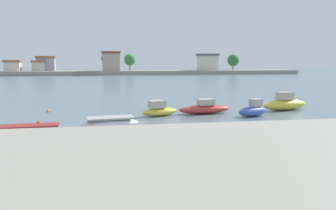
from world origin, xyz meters
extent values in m
plane|color=slate|center=(0.00, 0.00, 0.00)|extent=(400.00, 400.00, 0.00)
cube|color=#9E998C|center=(0.00, -6.47, 1.30)|extent=(78.92, 7.94, 2.61)
ellipsoid|color=#C63833|center=(-7.57, 6.67, 0.44)|extent=(4.63, 1.81, 0.87)
cube|color=maroon|center=(-7.57, 6.67, 0.93)|extent=(3.71, 1.50, 0.11)
ellipsoid|color=white|center=(-2.53, 9.45, 0.38)|extent=(4.40, 2.18, 0.75)
cube|color=#AFAFAF|center=(-2.53, 9.45, 0.82)|extent=(3.53, 1.81, 0.13)
ellipsoid|color=yellow|center=(1.86, 14.52, 0.38)|extent=(3.70, 2.37, 0.75)
cube|color=#BCB2A3|center=(1.58, 14.43, 1.08)|extent=(1.60, 1.39, 0.66)
cube|color=black|center=(2.21, 14.64, 1.15)|extent=(0.37, 0.89, 0.46)
ellipsoid|color=#C63833|center=(6.23, 15.08, 0.41)|extent=(5.25, 2.09, 0.81)
cube|color=#BCB2A3|center=(6.34, 15.09, 1.10)|extent=(1.60, 1.14, 0.57)
cube|color=black|center=(7.08, 15.18, 1.16)|extent=(0.18, 0.88, 0.40)
ellipsoid|color=#3856A8|center=(10.13, 12.92, 0.45)|extent=(3.52, 2.47, 0.89)
cube|color=#BCB2A3|center=(10.45, 13.06, 1.23)|extent=(1.27, 1.11, 0.67)
cube|color=black|center=(10.94, 13.27, 1.29)|extent=(0.34, 0.64, 0.47)
ellipsoid|color=yellow|center=(14.86, 15.87, 0.54)|extent=(5.46, 2.66, 1.07)
cube|color=#BCB2A3|center=(14.80, 15.85, 1.45)|extent=(1.82, 1.21, 0.76)
cube|color=black|center=(15.62, 16.04, 1.53)|extent=(0.25, 0.77, 0.53)
ellipsoid|color=white|center=(17.21, 20.02, 0.37)|extent=(3.55, 1.71, 0.74)
cube|color=#AFAFAF|center=(17.21, 20.02, 0.80)|extent=(2.84, 1.42, 0.12)
sphere|color=red|center=(-7.92, 11.16, 0.21)|extent=(0.43, 0.43, 0.43)
sphere|color=orange|center=(-8.60, 18.31, 0.14)|extent=(0.27, 0.27, 0.27)
cube|color=gray|center=(0.00, 101.30, 0.68)|extent=(127.38, 11.68, 1.36)
cube|color=beige|center=(-34.53, 100.00, 2.82)|extent=(4.75, 3.37, 2.92)
cube|color=#995B42|center=(-34.53, 100.00, 4.64)|extent=(5.23, 3.71, 0.70)
cube|color=beige|center=(-26.93, 103.00, 2.76)|extent=(4.06, 4.53, 2.80)
cube|color=#995B42|center=(-26.93, 103.00, 4.51)|extent=(4.46, 4.98, 0.70)
cube|color=#99939E|center=(-24.70, 102.94, 3.50)|extent=(5.78, 3.19, 4.28)
cube|color=#995B42|center=(-24.70, 102.94, 5.99)|extent=(6.36, 3.51, 0.70)
cube|color=#B2A38E|center=(-2.91, 99.77, 4.28)|extent=(5.78, 5.13, 5.83)
cube|color=brown|center=(-2.91, 99.77, 7.55)|extent=(6.35, 5.65, 0.70)
cube|color=beige|center=(31.26, 100.93, 3.94)|extent=(6.76, 4.68, 5.15)
cube|color=#565156|center=(31.26, 100.93, 6.87)|extent=(7.43, 5.15, 0.70)
cylinder|color=brown|center=(-4.45, 102.44, 2.70)|extent=(0.36, 0.36, 2.67)
sphere|color=#387A3D|center=(-4.45, 102.44, 5.56)|extent=(3.80, 3.80, 3.80)
cylinder|color=brown|center=(32.02, 102.20, 2.54)|extent=(0.36, 0.36, 2.36)
sphere|color=#387A3D|center=(32.02, 102.20, 5.13)|extent=(3.53, 3.53, 3.53)
cylinder|color=brown|center=(41.26, 101.83, 2.25)|extent=(0.36, 0.36, 1.77)
sphere|color=#2D6B33|center=(41.26, 101.83, 4.86)|extent=(4.32, 4.32, 4.32)
cylinder|color=brown|center=(3.36, 99.97, 2.44)|extent=(0.36, 0.36, 2.16)
sphere|color=#387A3D|center=(3.36, 99.97, 5.08)|extent=(3.90, 3.90, 3.90)
camera|label=1|loc=(-2.21, -14.87, 5.06)|focal=35.31mm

